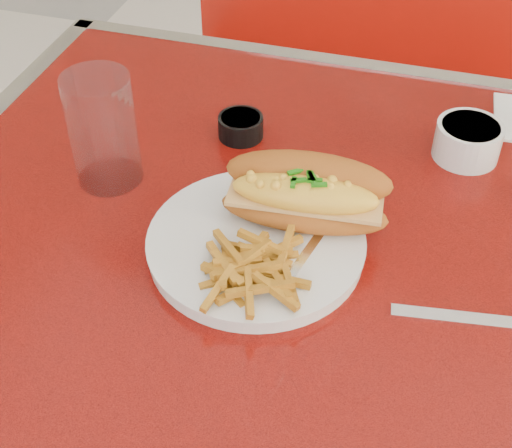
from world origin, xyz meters
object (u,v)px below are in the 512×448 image
(dinner_plate, at_px, (256,244))
(fork, at_px, (315,242))
(water_tumbler, at_px, (103,130))
(booth_bench_far, at_px, (422,168))
(mac_hoagie, at_px, (306,193))
(sauce_cup_left, at_px, (241,126))
(gravy_ramekin, at_px, (468,140))
(diner_table, at_px, (389,344))
(knife, at_px, (509,322))

(dinner_plate, distance_m, fork, 0.07)
(water_tumbler, bearing_deg, booth_bench_far, 64.08)
(mac_hoagie, bearing_deg, booth_bench_far, 76.61)
(booth_bench_far, relative_size, sauce_cup_left, 15.39)
(water_tumbler, bearing_deg, dinner_plate, -19.47)
(booth_bench_far, bearing_deg, gravy_ramekin, -85.48)
(booth_bench_far, bearing_deg, mac_hoagie, -98.59)
(water_tumbler, bearing_deg, mac_hoagie, -5.45)
(booth_bench_far, bearing_deg, water_tumbler, -115.92)
(sauce_cup_left, bearing_deg, diner_table, -33.75)
(fork, height_order, sauce_cup_left, sauce_cup_left)
(booth_bench_far, bearing_deg, fork, -96.83)
(sauce_cup_left, bearing_deg, mac_hoagie, -51.20)
(fork, bearing_deg, knife, -89.26)
(sauce_cup_left, distance_m, knife, 0.43)
(diner_table, height_order, gravy_ramekin, gravy_ramekin)
(booth_bench_far, height_order, gravy_ramekin, booth_bench_far)
(mac_hoagie, xyz_separation_m, fork, (0.02, -0.04, -0.04))
(knife, bearing_deg, gravy_ramekin, 95.21)
(dinner_plate, relative_size, knife, 1.27)
(mac_hoagie, xyz_separation_m, knife, (0.23, -0.08, -0.05))
(gravy_ramekin, relative_size, water_tumbler, 0.67)
(mac_hoagie, bearing_deg, sauce_cup_left, 124.00)
(diner_table, distance_m, mac_hoagie, 0.25)
(diner_table, xyz_separation_m, booth_bench_far, (0.00, 0.81, -0.32))
(dinner_plate, height_order, mac_hoagie, mac_hoagie)
(diner_table, height_order, fork, fork)
(booth_bench_far, distance_m, knife, 1.01)
(diner_table, bearing_deg, knife, -32.78)
(dinner_plate, relative_size, mac_hoagie, 1.30)
(sauce_cup_left, relative_size, knife, 0.39)
(diner_table, bearing_deg, dinner_plate, -165.63)
(gravy_ramekin, bearing_deg, knife, -76.87)
(booth_bench_far, height_order, mac_hoagie, booth_bench_far)
(gravy_ramekin, distance_m, water_tumbler, 0.46)
(sauce_cup_left, bearing_deg, fork, -52.84)
(dinner_plate, height_order, sauce_cup_left, sauce_cup_left)
(diner_table, bearing_deg, fork, -164.43)
(fork, bearing_deg, sauce_cup_left, 49.70)
(dinner_plate, height_order, knife, dinner_plate)
(sauce_cup_left, distance_m, water_tumbler, 0.19)
(mac_hoagie, relative_size, gravy_ramekin, 2.04)
(knife, bearing_deg, fork, 160.28)
(diner_table, bearing_deg, gravy_ramekin, 76.81)
(dinner_plate, bearing_deg, diner_table, 14.37)
(booth_bench_far, distance_m, fork, 0.98)
(dinner_plate, height_order, water_tumbler, water_tumbler)
(booth_bench_far, relative_size, water_tumbler, 8.40)
(booth_bench_far, relative_size, mac_hoagie, 6.10)
(mac_hoagie, distance_m, sauce_cup_left, 0.20)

